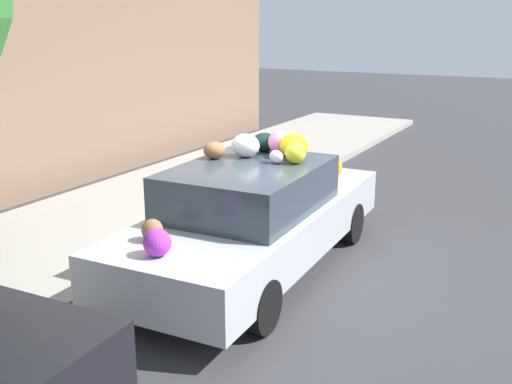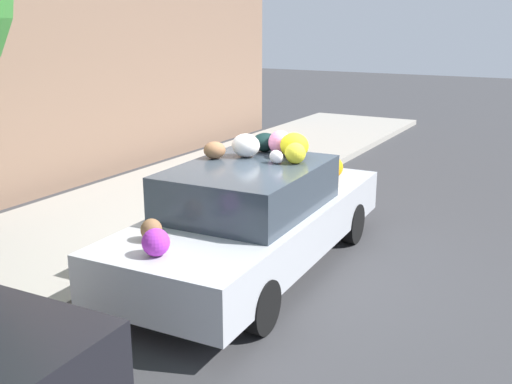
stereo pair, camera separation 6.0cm
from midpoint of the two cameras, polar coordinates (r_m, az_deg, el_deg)
name	(u,v)px [view 2 (the right image)]	position (r m, az deg, el deg)	size (l,w,h in m)	color
ground_plane	(253,267)	(7.63, -0.07, -7.16)	(60.00, 60.00, 0.00)	#38383A
sidewalk_curb	(94,228)	(9.14, -15.01, -3.30)	(24.00, 3.20, 0.13)	#9E998E
fire_hydrant	(195,192)	(9.20, -5.64, -0.02)	(0.20, 0.20, 0.70)	#B2B2B7
art_car	(255,214)	(7.33, 0.15, -2.16)	(4.66, 1.89, 1.68)	#B7BABF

